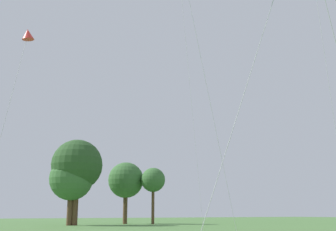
# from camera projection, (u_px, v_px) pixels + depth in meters

# --- Properties ---
(small_kite_stunt_black) EXTENTS (2.30, 3.31, 10.74)m
(small_kite_stunt_black) POSITION_uv_depth(u_px,v_px,m) (28.00, 36.00, 20.46)
(small_kite_stunt_black) COLOR red
(small_kite_stunt_black) RESTS_ON ground
(tree_oak_left) EXTENTS (6.59, 6.59, 10.21)m
(tree_oak_left) POSITION_uv_depth(u_px,v_px,m) (71.00, 179.00, 62.80)
(tree_oak_left) COLOR #513823
(tree_oak_left) RESTS_ON ground
(tree_shrub_far) EXTENTS (6.11, 6.11, 10.41)m
(tree_shrub_far) POSITION_uv_depth(u_px,v_px,m) (126.00, 180.00, 71.40)
(tree_shrub_far) COLOR #513823
(tree_shrub_far) RESTS_ON ground
(tree_pine_center) EXTENTS (4.07, 4.07, 9.30)m
(tree_pine_center) POSITION_uv_depth(u_px,v_px,m) (153.00, 180.00, 69.79)
(tree_pine_center) COLOR #513823
(tree_pine_center) RESTS_ON ground
(tree_oak_right) EXTENTS (7.82, 7.82, 12.92)m
(tree_oak_right) POSITION_uv_depth(u_px,v_px,m) (77.00, 165.00, 63.62)
(tree_oak_right) COLOR #513823
(tree_oak_right) RESTS_ON ground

